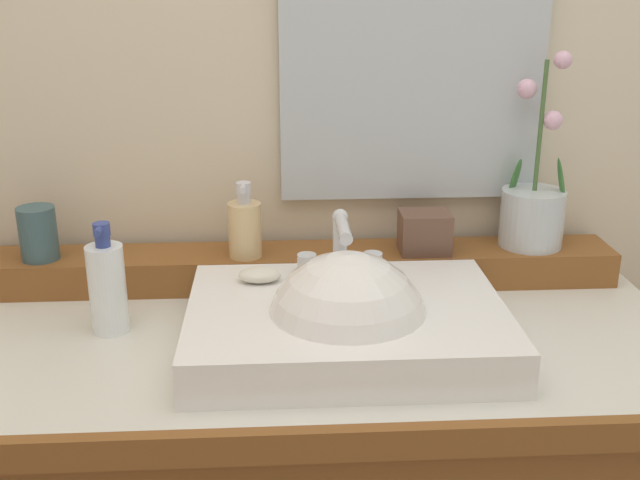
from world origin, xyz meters
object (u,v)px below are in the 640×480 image
object	(u,v)px
lotion_bottle	(107,286)
soap_dispenser	(245,227)
soap_bar	(260,275)
potted_plant	(533,207)
tumbler_cup	(38,233)
sink_basin	(347,328)
trinket_box	(425,232)

from	to	relation	value
lotion_bottle	soap_dispenser	bearing A→B (deg)	36.77
soap_bar	potted_plant	size ratio (longest dim) A/B	0.20
soap_dispenser	tumbler_cup	size ratio (longest dim) A/B	1.43
sink_basin	tumbler_cup	xyz separation A→B (m)	(-0.52, 0.25, 0.08)
tumbler_cup	lotion_bottle	distance (m)	0.23
sink_basin	lotion_bottle	size ratio (longest dim) A/B	2.65
potted_plant	trinket_box	distance (m)	0.21
trinket_box	potted_plant	bearing A→B (deg)	6.98
potted_plant	lotion_bottle	distance (m)	0.77
sink_basin	soap_dispenser	distance (m)	0.30
potted_plant	soap_dispenser	bearing A→B (deg)	-177.00
soap_dispenser	tumbler_cup	xyz separation A→B (m)	(-0.36, 0.01, -0.01)
sink_basin	soap_bar	distance (m)	0.18
sink_basin	trinket_box	xyz separation A→B (m)	(0.16, 0.25, 0.07)
tumbler_cup	lotion_bottle	world-z (taller)	lotion_bottle
sink_basin	soap_dispenser	xyz separation A→B (m)	(-0.16, 0.24, 0.08)
sink_basin	potted_plant	distance (m)	0.47
sink_basin	soap_bar	world-z (taller)	sink_basin
sink_basin	potted_plant	world-z (taller)	potted_plant
soap_bar	potted_plant	bearing A→B (deg)	18.00
tumbler_cup	lotion_bottle	xyz separation A→B (m)	(0.15, -0.17, -0.03)
soap_dispenser	lotion_bottle	world-z (taller)	soap_dispenser
sink_basin	soap_dispenser	size ratio (longest dim) A/B	3.53
soap_bar	trinket_box	bearing A→B (deg)	25.11
soap_dispenser	trinket_box	bearing A→B (deg)	0.69
soap_bar	tumbler_cup	xyz separation A→B (m)	(-0.39, 0.14, 0.03)
lotion_bottle	sink_basin	bearing A→B (deg)	-12.48
sink_basin	lotion_bottle	world-z (taller)	same
soap_dispenser	tumbler_cup	distance (m)	0.36
tumbler_cup	lotion_bottle	bearing A→B (deg)	-47.91
sink_basin	trinket_box	distance (m)	0.30
potted_plant	tumbler_cup	bearing A→B (deg)	-178.69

